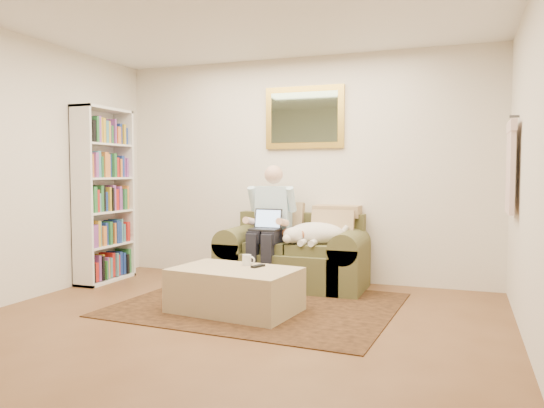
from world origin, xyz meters
The scene contains 12 objects.
room_shell centered at (0.00, 0.35, 1.30)m, with size 4.51×5.00×2.61m.
rug centered at (-0.01, 1.16, 0.01)m, with size 2.52×2.02×0.01m, color black.
sofa centered at (0.05, 2.06, 0.28)m, with size 1.60×0.81×0.96m.
seated_man centered at (-0.19, 1.92, 0.67)m, with size 0.53×0.75×1.34m, color #8CC5D8, non-canonical shape.
laptop centered at (-0.19, 1.85, 0.70)m, with size 0.31×0.25×0.22m.
sleeping_dog centered at (0.33, 1.98, 0.61)m, with size 0.66×0.41×0.24m, color white, non-canonical shape.
ottoman centered at (-0.12, 0.85, 0.20)m, with size 1.10×0.70×0.40m, color tan.
coffee_mug centered at (-0.08, 1.03, 0.45)m, with size 0.08×0.08×0.10m, color white.
tv_remote centered at (0.06, 0.98, 0.41)m, with size 0.05×0.15×0.02m, color black.
bookshelf centered at (-2.10, 1.60, 1.00)m, with size 0.28×0.80×2.00m, color white, non-canonical shape.
wall_mirror centered at (0.05, 2.47, 1.90)m, with size 0.94×0.04×0.72m.
hanging_shirt centered at (2.19, 1.60, 1.35)m, with size 0.06×0.52×0.90m, color beige, non-canonical shape.
Camera 1 is at (1.81, -3.48, 1.26)m, focal length 35.00 mm.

